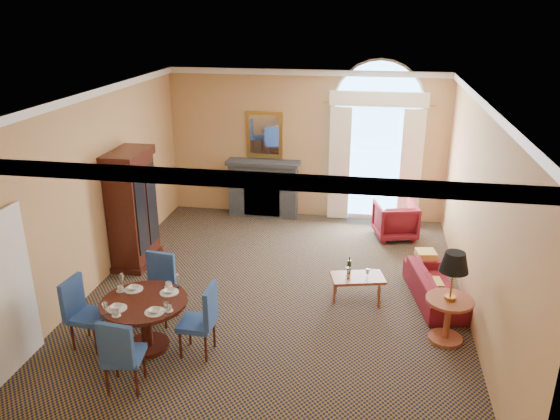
% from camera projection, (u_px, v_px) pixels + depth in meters
% --- Properties ---
extents(ground, '(7.50, 7.50, 0.00)m').
position_uv_depth(ground, '(275.00, 295.00, 8.89)').
color(ground, black).
rests_on(ground, ground).
extents(room_envelope, '(6.04, 7.52, 3.45)m').
position_uv_depth(room_envelope, '(280.00, 135.00, 8.63)').
color(room_envelope, tan).
rests_on(room_envelope, ground).
extents(armoire, '(0.60, 1.07, 2.10)m').
position_uv_depth(armoire, '(132.00, 210.00, 9.70)').
color(armoire, black).
rests_on(armoire, ground).
extents(dining_table, '(1.16, 1.16, 0.93)m').
position_uv_depth(dining_table, '(145.00, 313.00, 7.35)').
color(dining_table, black).
rests_on(dining_table, ground).
extents(dining_chair_north, '(0.50, 0.52, 1.02)m').
position_uv_depth(dining_chair_north, '(160.00, 282.00, 8.08)').
color(dining_chair_north, navy).
rests_on(dining_chair_north, ground).
extents(dining_chair_south, '(0.51, 0.52, 1.02)m').
position_uv_depth(dining_chair_south, '(120.00, 352.00, 6.47)').
color(dining_chair_south, navy).
rests_on(dining_chair_south, ground).
extents(dining_chair_east, '(0.47, 0.46, 1.02)m').
position_uv_depth(dining_chair_east, '(203.00, 316.00, 7.21)').
color(dining_chair_east, navy).
rests_on(dining_chair_east, ground).
extents(dining_chair_west, '(0.51, 0.49, 1.02)m').
position_uv_depth(dining_chair_west, '(81.00, 308.00, 7.40)').
color(dining_chair_west, navy).
rests_on(dining_chair_west, ground).
extents(sofa, '(0.96, 1.76, 0.49)m').
position_uv_depth(sofa, '(436.00, 286.00, 8.68)').
color(sofa, maroon).
rests_on(sofa, ground).
extents(armchair, '(0.96, 0.97, 0.73)m').
position_uv_depth(armchair, '(395.00, 220.00, 11.00)').
color(armchair, maroon).
rests_on(armchair, ground).
extents(coffee_table, '(0.91, 0.65, 0.72)m').
position_uv_depth(coffee_table, '(357.00, 278.00, 8.62)').
color(coffee_table, '#9D4B2F').
rests_on(coffee_table, ground).
extents(side_table, '(0.65, 0.65, 1.33)m').
position_uv_depth(side_table, '(451.00, 286.00, 7.41)').
color(side_table, '#9D4B2F').
rests_on(side_table, ground).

